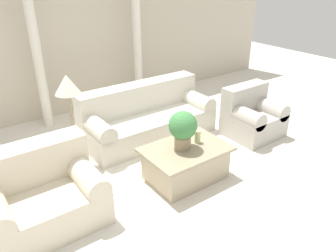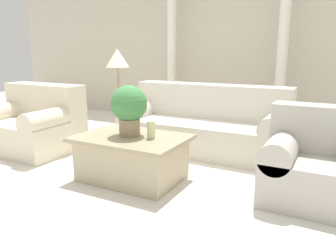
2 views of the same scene
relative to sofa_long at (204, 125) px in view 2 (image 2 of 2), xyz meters
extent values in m
plane|color=silver|center=(-0.40, -0.88, -0.35)|extent=(16.00, 16.00, 0.00)
cube|color=beige|center=(-0.40, 1.80, 1.25)|extent=(10.00, 0.06, 3.20)
cube|color=beige|center=(0.00, -0.07, -0.14)|extent=(2.19, 0.92, 0.41)
cube|color=beige|center=(0.00, 0.22, 0.30)|extent=(2.19, 0.32, 0.46)
cylinder|color=beige|center=(-0.95, -0.07, 0.13)|extent=(0.28, 0.92, 0.28)
cylinder|color=beige|center=(0.95, -0.07, 0.13)|extent=(0.28, 0.92, 0.28)
cube|color=beige|center=(-2.08, -1.14, -0.14)|extent=(1.25, 0.92, 0.41)
cube|color=beige|center=(-2.08, -0.84, 0.30)|extent=(1.25, 0.32, 0.46)
cylinder|color=beige|center=(-2.56, -1.14, 0.13)|extent=(0.28, 0.92, 0.28)
cylinder|color=beige|center=(-1.59, -1.14, 0.13)|extent=(0.28, 0.92, 0.28)
cube|color=tan|center=(-0.26, -1.36, -0.13)|extent=(0.99, 0.69, 0.43)
cube|color=tan|center=(-0.26, -1.36, 0.10)|extent=(1.12, 0.78, 0.04)
cylinder|color=#937F60|center=(-0.30, -1.34, 0.21)|extent=(0.22, 0.22, 0.17)
sphere|color=#428447|center=(-0.30, -1.34, 0.45)|extent=(0.37, 0.37, 0.37)
cylinder|color=beige|center=(-0.04, -1.34, 0.21)|extent=(0.08, 0.08, 0.18)
cylinder|color=gray|center=(-1.31, -0.14, -0.33)|extent=(0.27, 0.27, 0.03)
cylinder|color=gray|center=(-1.31, -0.14, 0.21)|extent=(0.04, 0.04, 1.06)
cone|color=silver|center=(-1.31, -0.14, 0.88)|extent=(0.34, 0.34, 0.26)
cylinder|color=silver|center=(-1.23, 1.41, 0.81)|extent=(0.17, 0.17, 2.32)
cylinder|color=silver|center=(0.71, 1.41, 0.81)|extent=(0.17, 0.17, 2.32)
cube|color=#B7B2A8|center=(1.47, -1.06, -0.14)|extent=(0.88, 0.77, 0.40)
cube|color=#B7B2A8|center=(1.47, -0.81, 0.28)|extent=(0.88, 0.27, 0.43)
cylinder|color=#B7B2A8|center=(1.17, -1.06, 0.11)|extent=(0.28, 0.77, 0.28)
camera|label=1|loc=(-2.66, -4.25, 2.27)|focal=35.00mm
camera|label=2|loc=(1.60, -4.05, 0.97)|focal=35.00mm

